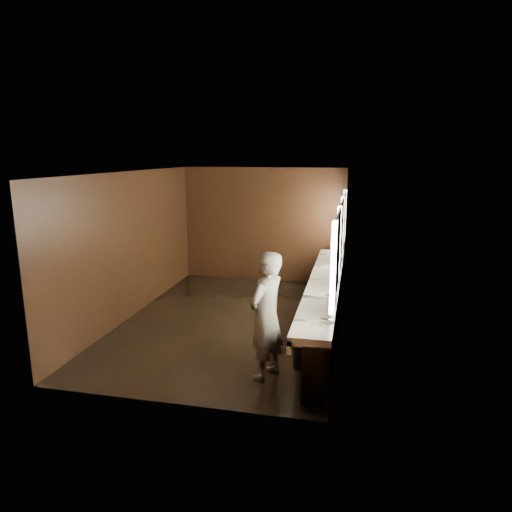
% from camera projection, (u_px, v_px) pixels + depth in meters
% --- Properties ---
extents(floor, '(6.00, 6.00, 0.00)m').
position_uv_depth(floor, '(232.00, 321.00, 8.70)').
color(floor, black).
rests_on(floor, ground).
extents(ceiling, '(4.00, 6.00, 0.02)m').
position_uv_depth(ceiling, '(230.00, 172.00, 8.08)').
color(ceiling, '#2D2D2B').
rests_on(ceiling, wall_back).
extents(wall_back, '(4.00, 0.02, 2.80)m').
position_uv_depth(wall_back, '(263.00, 225.00, 11.25)').
color(wall_back, black).
rests_on(wall_back, floor).
extents(wall_front, '(4.00, 0.02, 2.80)m').
position_uv_depth(wall_front, '(165.00, 299.00, 5.53)').
color(wall_front, black).
rests_on(wall_front, floor).
extents(wall_left, '(0.02, 6.00, 2.80)m').
position_uv_depth(wall_left, '(131.00, 245.00, 8.81)').
color(wall_left, black).
rests_on(wall_left, floor).
extents(wall_right, '(0.02, 6.00, 2.80)m').
position_uv_depth(wall_right, '(341.00, 254.00, 7.98)').
color(wall_right, black).
rests_on(wall_right, floor).
extents(sink_counter, '(0.55, 5.40, 1.01)m').
position_uv_depth(sink_counter, '(327.00, 303.00, 8.22)').
color(sink_counter, black).
rests_on(sink_counter, floor).
extents(mirror_band, '(0.06, 5.03, 1.15)m').
position_uv_depth(mirror_band, '(341.00, 235.00, 7.90)').
color(mirror_band, white).
rests_on(mirror_band, wall_right).
extents(person, '(0.67, 0.79, 1.83)m').
position_uv_depth(person, '(266.00, 316.00, 6.34)').
color(person, '#83ABC3').
rests_on(person, floor).
extents(trash_bin, '(0.38, 0.38, 0.58)m').
position_uv_depth(trash_bin, '(306.00, 348.00, 6.80)').
color(trash_bin, black).
rests_on(trash_bin, floor).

